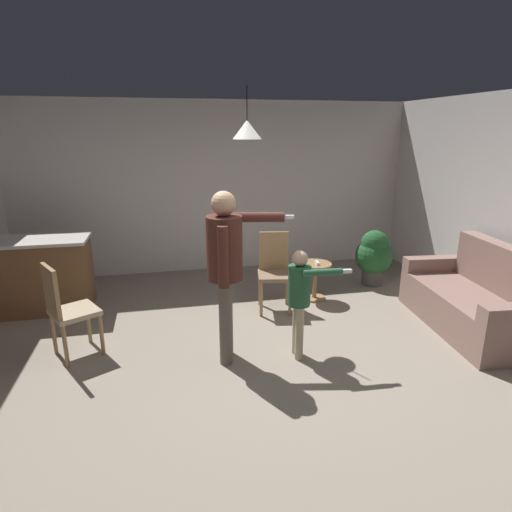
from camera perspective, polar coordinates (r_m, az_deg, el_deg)
ground at (r=4.36m, az=0.66°, el=-14.41°), size 7.68×7.68×0.00m
wall_back at (r=6.95m, az=-5.28°, el=9.13°), size 6.40×0.10×2.70m
couch_floral at (r=5.57m, az=27.35°, el=-5.45°), size 1.02×1.88×1.00m
kitchen_counter at (r=6.05m, az=-27.09°, el=-2.27°), size 1.26×0.66×0.95m
side_table_by_couch at (r=5.83m, az=7.93°, el=-2.76°), size 0.44×0.44×0.52m
person_adult at (r=4.04m, az=-4.04°, el=-0.42°), size 0.87×0.49×1.71m
person_child at (r=4.22m, az=5.97°, el=-4.87°), size 0.58×0.35×1.13m
dining_chair_by_counter at (r=4.66m, az=-24.21°, el=-6.35°), size 0.57×0.57×1.00m
dining_chair_near_wall at (r=5.42m, az=2.49°, el=-1.69°), size 0.49×0.49×1.00m
potted_plant_corner at (r=6.54m, az=15.59°, el=0.13°), size 0.54×0.54×0.83m
spare_remote_on_table at (r=5.73m, az=8.26°, el=-0.92°), size 0.06×0.13×0.04m
ceiling_light_pendant at (r=4.79m, az=-1.21°, el=16.67°), size 0.32×0.32×0.55m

